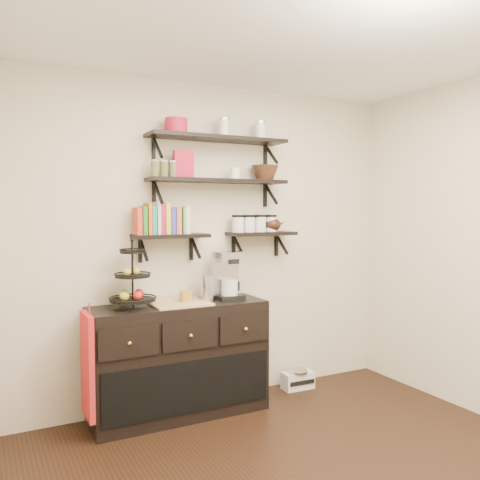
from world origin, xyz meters
The scene contains 20 objects.
ceiling centered at (0.00, 0.00, 2.70)m, with size 3.50×3.50×0.02m, color white.
back_wall centered at (0.00, 1.75, 1.35)m, with size 3.50×0.02×2.70m, color beige.
shelf_top centered at (0.00, 1.62, 2.23)m, with size 1.20×0.27×0.23m.
shelf_mid centered at (0.00, 1.62, 1.88)m, with size 1.20×0.27×0.23m.
shelf_low_left centered at (-0.42, 1.63, 1.43)m, with size 0.60×0.25×0.23m.
shelf_low_right centered at (0.42, 1.63, 1.43)m, with size 0.60×0.25×0.23m.
cookbooks centered at (-0.49, 1.63, 1.57)m, with size 0.40×0.15×0.26m.
glass_canisters centered at (0.36, 1.63, 1.51)m, with size 0.43×0.10×0.13m.
sideboard centered at (-0.40, 1.51, 0.45)m, with size 1.40×0.50×0.92m.
fruit_stand centered at (-0.76, 1.52, 1.08)m, with size 0.35×0.35×0.51m.
candle centered at (-0.34, 1.51, 0.96)m, with size 0.08×0.08×0.08m, color olive.
coffee_maker centered at (0.04, 1.54, 1.09)m, with size 0.22×0.21×0.40m.
thermal_carafe centered at (-0.15, 1.49, 1.01)m, with size 0.11×0.11×0.22m, color silver.
apron centered at (-1.13, 1.41, 0.53)m, with size 0.04×0.32×0.75m, color #B01227.
radio centered at (0.78, 1.58, 0.09)m, with size 0.29×0.20×0.17m.
recipe_box centered at (-0.31, 1.61, 2.01)m, with size 0.16×0.06×0.22m, color #B71430.
walnut_bowl centered at (0.45, 1.61, 1.96)m, with size 0.24×0.24×0.13m, color black, non-canonical shape.
ramekins centered at (0.15, 1.61, 1.95)m, with size 0.09×0.09×0.10m, color white.
teapot centered at (0.54, 1.63, 1.52)m, with size 0.19×0.15×0.15m, color black, non-canonical shape.
red_pot centered at (-0.37, 1.61, 2.31)m, with size 0.18×0.18×0.12m, color #B71430.
Camera 1 is at (-1.80, -2.24, 1.65)m, focal length 38.00 mm.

